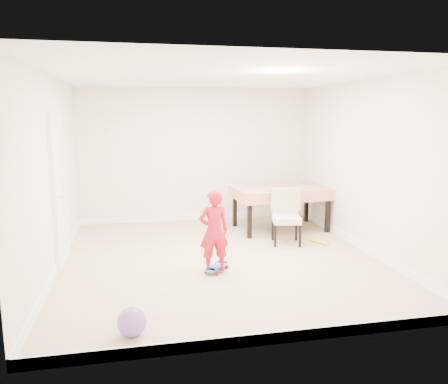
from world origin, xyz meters
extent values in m
plane|color=tan|center=(0.00, 0.00, 0.00)|extent=(5.00, 5.00, 0.00)
cube|color=white|center=(0.00, 0.00, 2.58)|extent=(4.50, 5.00, 0.04)
cube|color=silver|center=(0.00, 2.48, 1.30)|extent=(4.50, 0.04, 2.60)
cube|color=silver|center=(0.00, -2.48, 1.30)|extent=(4.50, 0.04, 2.60)
cube|color=silver|center=(-2.23, 0.00, 1.30)|extent=(0.04, 5.00, 2.60)
cube|color=silver|center=(2.23, 0.00, 1.30)|extent=(0.04, 5.00, 2.60)
cube|color=white|center=(-2.22, 0.30, 1.02)|extent=(0.11, 0.94, 2.11)
cube|color=white|center=(0.00, 2.49, 0.06)|extent=(4.50, 0.02, 0.12)
cube|color=white|center=(0.00, -2.49, 0.06)|extent=(4.50, 0.02, 0.12)
cube|color=white|center=(-2.24, 0.00, 0.06)|extent=(0.02, 5.00, 0.12)
cube|color=white|center=(2.24, 0.00, 0.06)|extent=(0.02, 5.00, 0.12)
imported|color=red|center=(-0.20, -0.59, 0.54)|extent=(0.41, 0.28, 1.09)
sphere|color=#7751C2|center=(-1.26, -2.07, 0.14)|extent=(0.28, 0.28, 0.28)
cylinder|color=yellow|center=(1.72, 0.43, 0.03)|extent=(0.21, 0.39, 0.06)
camera|label=1|loc=(-1.18, -6.01, 2.06)|focal=35.00mm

